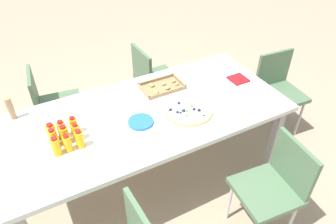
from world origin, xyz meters
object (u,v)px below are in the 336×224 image
object	(u,v)px
chair_near_right	(275,184)
chair_end	(278,87)
juice_bottle_1	(68,143)
cardboard_tube	(11,109)
juice_bottle_7	(62,130)
chair_far_left	(51,103)
napkin_stack	(238,79)
snack_tray	(162,87)
chair_far_right	(152,76)
juice_bottle_4	(64,135)
fruit_pizza	(188,110)
party_table	(146,119)
plate_stack	(141,122)
juice_bottle_3	(54,138)
juice_bottle_6	(52,133)
juice_bottle_2	(80,139)
juice_bottle_5	(76,132)
juice_bottle_8	(74,125)
juice_bottle_0	(56,146)

from	to	relation	value
chair_near_right	chair_end	bearing A→B (deg)	-38.62
juice_bottle_1	cardboard_tube	bearing A→B (deg)	117.67
chair_end	juice_bottle_7	size ratio (longest dim) A/B	5.73
chair_far_left	juice_bottle_7	xyz separation A→B (m)	(-0.03, -0.82, 0.32)
juice_bottle_7	napkin_stack	xyz separation A→B (m)	(1.52, 0.02, -0.06)
snack_tray	chair_end	bearing A→B (deg)	-9.07
chair_near_right	chair_far_right	bearing A→B (deg)	10.41
juice_bottle_4	snack_tray	size ratio (longest dim) A/B	0.42
chair_near_right	fruit_pizza	xyz separation A→B (m)	(-0.29, 0.71, 0.27)
cardboard_tube	party_table	bearing A→B (deg)	-24.33
juice_bottle_7	party_table	bearing A→B (deg)	-2.05
juice_bottle_4	napkin_stack	bearing A→B (deg)	3.01
plate_stack	juice_bottle_3	bearing A→B (deg)	175.22
juice_bottle_1	party_table	bearing A→B (deg)	11.33
juice_bottle_6	snack_tray	distance (m)	0.97
snack_tray	cardboard_tube	size ratio (longest dim) A/B	1.94
juice_bottle_4	juice_bottle_6	bearing A→B (deg)	137.33
chair_end	juice_bottle_3	size ratio (longest dim) A/B	5.55
juice_bottle_2	snack_tray	xyz separation A→B (m)	(0.80, 0.37, -0.06)
napkin_stack	juice_bottle_5	bearing A→B (deg)	-176.69
party_table	chair_far_right	distance (m)	0.94
chair_far_right	juice_bottle_4	size ratio (longest dim) A/B	5.60
juice_bottle_1	fruit_pizza	size ratio (longest dim) A/B	0.36
party_table	chair_near_right	distance (m)	1.04
chair_far_right	napkin_stack	world-z (taller)	chair_far_right
party_table	cardboard_tube	xyz separation A→B (m)	(-0.89, 0.40, 0.15)
fruit_pizza	napkin_stack	world-z (taller)	fruit_pizza
cardboard_tube	juice_bottle_1	bearing A→B (deg)	-62.33
chair_far_right	juice_bottle_3	size ratio (longest dim) A/B	5.55
plate_stack	cardboard_tube	distance (m)	0.95
juice_bottle_3	plate_stack	bearing A→B (deg)	-4.78
party_table	juice_bottle_4	xyz separation A→B (m)	(-0.61, -0.04, 0.13)
juice_bottle_6	juice_bottle_7	xyz separation A→B (m)	(0.07, -0.00, -0.00)
juice_bottle_5	juice_bottle_1	bearing A→B (deg)	-135.71
chair_far_left	plate_stack	size ratio (longest dim) A/B	4.44
juice_bottle_8	juice_bottle_1	bearing A→B (deg)	-117.96
juice_bottle_3	fruit_pizza	xyz separation A→B (m)	(0.98, -0.09, -0.06)
chair_near_right	juice_bottle_3	xyz separation A→B (m)	(-1.27, 0.81, 0.32)
party_table	fruit_pizza	bearing A→B (deg)	-25.05
juice_bottle_4	juice_bottle_8	xyz separation A→B (m)	(0.08, 0.07, -0.00)
juice_bottle_5	juice_bottle_7	size ratio (longest dim) A/B	0.94
chair_far_left	juice_bottle_7	world-z (taller)	juice_bottle_7
juice_bottle_0	cardboard_tube	bearing A→B (deg)	111.13
juice_bottle_1	cardboard_tube	distance (m)	0.59
juice_bottle_4	juice_bottle_0	bearing A→B (deg)	-132.33
chair_far_right	juice_bottle_0	size ratio (longest dim) A/B	5.74
fruit_pizza	cardboard_tube	distance (m)	1.30
juice_bottle_5	chair_end	bearing A→B (deg)	2.73
juice_bottle_8	juice_bottle_2	bearing A→B (deg)	-90.94
juice_bottle_2	chair_end	bearing A→B (deg)	5.04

